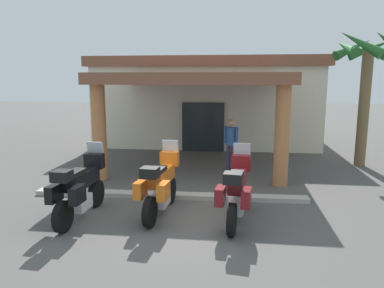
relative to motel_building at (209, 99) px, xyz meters
The scene contains 8 objects.
ground_plane 10.92m from the motel_building, 90.42° to the right, with size 80.00×80.00×0.00m, color #514F4C.
motel_building is the anchor object (origin of this frame).
motorcycle_black 11.41m from the motel_building, 101.53° to the right, with size 0.73×2.21×1.61m.
motorcycle_orange 10.78m from the motel_building, 92.87° to the right, with size 0.77×2.21×1.61m.
motorcycle_maroon 11.09m from the motel_building, 83.76° to the right, with size 0.81×2.21×1.61m.
pedestrian 6.55m from the motel_building, 80.27° to the right, with size 0.47×0.32×1.75m.
palm_tree_near_portico 7.87m from the motel_building, 42.34° to the right, with size 2.37×2.43×4.79m.
curb_strip 9.70m from the motel_building, 93.23° to the right, with size 7.19×0.36×0.12m, color #ADA89E.
Camera 1 is at (1.05, -7.88, 3.09)m, focal length 34.16 mm.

